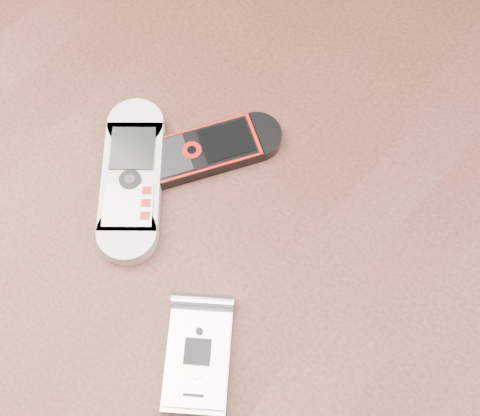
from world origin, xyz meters
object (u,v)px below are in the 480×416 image
at_px(nokia_black_red, 202,152).
at_px(motorola_razr, 198,357).
at_px(table, 236,255).
at_px(nokia_white, 132,178).

relative_size(nokia_black_red, motorola_razr, 1.53).
height_order(nokia_black_red, motorola_razr, same).
height_order(table, nokia_white, nokia_white).
distance_m(table, nokia_white, 0.14).
relative_size(nokia_white, nokia_black_red, 1.06).
bearing_deg(table, motorola_razr, -63.91).
bearing_deg(motorola_razr, nokia_black_red, 94.13).
bearing_deg(nokia_white, nokia_black_red, 24.51).
xyz_separation_m(table, motorola_razr, (0.05, -0.11, 0.11)).
bearing_deg(motorola_razr, nokia_white, 115.43).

